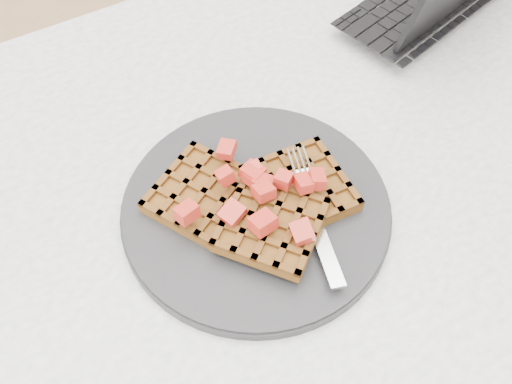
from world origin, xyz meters
TOP-DOWN VIEW (x-y plane):
  - ground at (0.00, 0.00)m, footprint 4.00×4.00m
  - table at (0.00, 0.00)m, footprint 1.20×0.80m
  - plate at (-0.08, -0.03)m, footprint 0.30×0.30m
  - waffles at (-0.08, -0.04)m, footprint 0.22×0.21m
  - strawberry_pile at (-0.08, -0.03)m, footprint 0.15×0.15m
  - fork at (-0.03, -0.07)m, footprint 0.08×0.18m

SIDE VIEW (x-z plane):
  - ground at x=0.00m, z-range 0.00..0.00m
  - table at x=0.00m, z-range 0.26..1.01m
  - plate at x=-0.08m, z-range 0.75..0.77m
  - fork at x=-0.03m, z-range 0.77..0.78m
  - waffles at x=-0.08m, z-range 0.76..0.79m
  - strawberry_pile at x=-0.08m, z-range 0.79..0.82m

